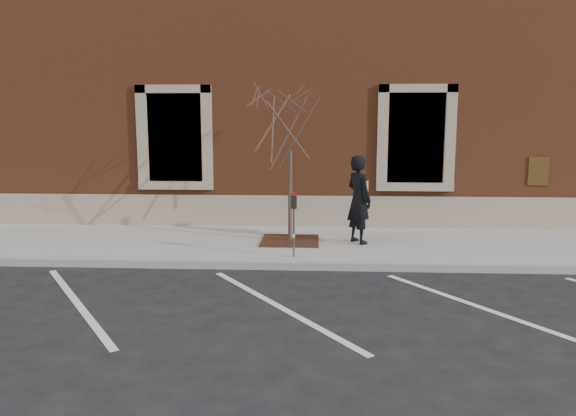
{
  "coord_description": "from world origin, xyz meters",
  "views": [
    {
      "loc": [
        0.59,
        -10.53,
        2.9
      ],
      "look_at": [
        0.0,
        0.6,
        1.1
      ],
      "focal_mm": 35.0,
      "sensor_mm": 36.0,
      "label": 1
    }
  ],
  "objects": [
    {
      "name": "ground",
      "position": [
        0.0,
        0.0,
        0.0
      ],
      "size": [
        120.0,
        120.0,
        0.0
      ],
      "primitive_type": "plane",
      "color": "#28282B",
      "rests_on": "ground"
    },
    {
      "name": "sidewalk_near",
      "position": [
        0.0,
        1.75,
        0.07
      ],
      "size": [
        40.0,
        3.5,
        0.15
      ],
      "primitive_type": "cube",
      "color": "#BAB5AF",
      "rests_on": "ground"
    },
    {
      "name": "curb_near",
      "position": [
        0.0,
        -0.05,
        0.07
      ],
      "size": [
        40.0,
        0.12,
        0.15
      ],
      "primitive_type": "cube",
      "color": "#9E9E99",
      "rests_on": "ground"
    },
    {
      "name": "parking_stripes",
      "position": [
        0.0,
        -2.2,
        0.0
      ],
      "size": [
        28.0,
        4.4,
        0.01
      ],
      "primitive_type": null,
      "color": "silver",
      "rests_on": "ground"
    },
    {
      "name": "building_civic",
      "position": [
        0.0,
        7.74,
        4.0
      ],
      "size": [
        40.0,
        8.62,
        8.0
      ],
      "color": "brown",
      "rests_on": "ground"
    },
    {
      "name": "man",
      "position": [
        1.5,
        1.73,
        1.12
      ],
      "size": [
        0.78,
        0.85,
        1.95
      ],
      "primitive_type": "imported",
      "rotation": [
        0.0,
        0.0,
        2.16
      ],
      "color": "black",
      "rests_on": "sidewalk_near"
    },
    {
      "name": "parking_meter",
      "position": [
        0.13,
        0.36,
        1.05
      ],
      "size": [
        0.12,
        0.09,
        1.29
      ],
      "rotation": [
        0.0,
        0.0,
        0.43
      ],
      "color": "#595B60",
      "rests_on": "sidewalk_near"
    },
    {
      "name": "tree_grate",
      "position": [
        -0.02,
        1.78,
        0.17
      ],
      "size": [
        1.28,
        1.28,
        0.03
      ],
      "primitive_type": "cube",
      "color": "#401B14",
      "rests_on": "sidewalk_near"
    },
    {
      "name": "sapling",
      "position": [
        -0.02,
        1.78,
        2.73
      ],
      "size": [
        2.21,
        2.21,
        3.69
      ],
      "color": "#4D382E",
      "rests_on": "sidewalk_near"
    }
  ]
}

